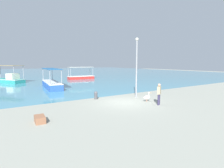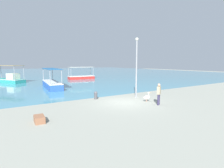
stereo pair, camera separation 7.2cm
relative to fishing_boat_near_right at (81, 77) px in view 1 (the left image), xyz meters
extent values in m
plane|color=gray|center=(-5.04, -21.49, -0.49)|extent=(120.00, 120.00, 0.00)
cube|color=teal|center=(-5.04, 26.51, -0.49)|extent=(110.00, 90.00, 0.00)
cube|color=red|center=(0.00, 0.00, -0.18)|extent=(5.19, 2.13, 0.62)
cube|color=silver|center=(0.00, 0.00, 0.09)|extent=(5.24, 2.17, 0.08)
cylinder|color=#99999E|center=(2.34, 0.64, 1.00)|extent=(0.08, 0.08, 1.74)
cylinder|color=#99999E|center=(2.24, -0.93, 1.00)|extent=(0.08, 0.08, 1.74)
cylinder|color=#99999E|center=(-2.24, 0.93, 1.00)|extent=(0.08, 0.08, 1.74)
cylinder|color=#99999E|center=(-2.34, -0.64, 1.00)|extent=(0.08, 0.08, 1.74)
cube|color=beige|center=(0.00, 0.00, 1.90)|extent=(5.00, 2.21, 0.05)
cube|color=#2A54B3|center=(-8.07, -9.64, -0.07)|extent=(2.05, 7.01, 0.82)
cube|color=silver|center=(-8.07, -9.64, 0.30)|extent=(2.09, 7.05, 0.08)
cylinder|color=#99999E|center=(-7.68, -12.88, 1.17)|extent=(0.08, 0.08, 1.66)
cylinder|color=#99999E|center=(-8.96, -12.78, 1.17)|extent=(0.08, 0.08, 1.66)
cylinder|color=#99999E|center=(-7.19, -6.49, 1.17)|extent=(0.08, 0.08, 1.66)
cylinder|color=#99999E|center=(-8.46, -6.39, 1.17)|extent=(0.08, 0.08, 1.66)
cube|color=#1D5488|center=(-8.07, -9.64, 2.02)|extent=(2.13, 6.82, 0.05)
cube|color=teal|center=(-12.77, 0.63, -0.18)|extent=(5.04, 6.23, 0.62)
cube|color=silver|center=(-12.77, 0.63, 0.09)|extent=(5.10, 6.28, 0.08)
cylinder|color=#99999E|center=(-13.65, 3.47, 1.22)|extent=(0.08, 0.08, 2.17)
cylinder|color=#99999E|center=(-11.90, -2.21, 1.22)|extent=(0.08, 0.08, 2.17)
cylinder|color=#99999E|center=(-10.49, -1.27, 1.22)|extent=(0.08, 0.08, 2.17)
cube|color=olive|center=(-12.77, 0.63, 2.33)|extent=(5.01, 6.12, 0.05)
cube|color=beige|center=(-12.00, -0.53, 0.60)|extent=(2.02, 2.09, 0.94)
cylinder|color=#E0997A|center=(-3.25, -22.26, -0.38)|extent=(0.03, 0.03, 0.22)
cylinder|color=#E0997A|center=(-3.27, -22.36, -0.38)|extent=(0.03, 0.03, 0.22)
ellipsoid|color=white|center=(-3.23, -22.32, -0.13)|extent=(0.61, 0.42, 0.32)
ellipsoid|color=white|center=(-3.48, -22.25, -0.11)|extent=(0.19, 0.16, 0.10)
cylinder|color=white|center=(-3.08, -22.36, 0.09)|extent=(0.07, 0.07, 0.26)
sphere|color=white|center=(-3.08, -22.36, 0.26)|extent=(0.11, 0.11, 0.11)
cone|color=#E5933F|center=(-2.92, -22.40, 0.25)|extent=(0.30, 0.13, 0.06)
cylinder|color=gray|center=(-2.82, -20.40, 2.18)|extent=(0.14, 0.14, 5.33)
sphere|color=#EAEACC|center=(-2.82, -20.40, 4.95)|extent=(0.28, 0.28, 0.28)
cylinder|color=#47474C|center=(-6.42, -19.04, -0.23)|extent=(0.30, 0.30, 0.52)
sphere|color=#4C4C51|center=(-6.42, -19.04, 0.07)|extent=(0.31, 0.31, 0.31)
cylinder|color=#332D4C|center=(-3.33, -23.68, -0.06)|extent=(0.16, 0.16, 0.85)
cylinder|color=#332D4C|center=(-3.17, -23.59, -0.06)|extent=(0.16, 0.16, 0.85)
cube|color=tan|center=(-3.25, -23.64, 0.67)|extent=(0.46, 0.39, 0.62)
sphere|color=tan|center=(-3.25, -23.64, 1.09)|extent=(0.22, 0.22, 0.22)
cube|color=#8D5C41|center=(-11.92, -22.94, -0.31)|extent=(0.56, 0.92, 0.37)
camera|label=1|loc=(-13.58, -33.00, 2.82)|focal=28.00mm
camera|label=2|loc=(-13.51, -33.04, 2.82)|focal=28.00mm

